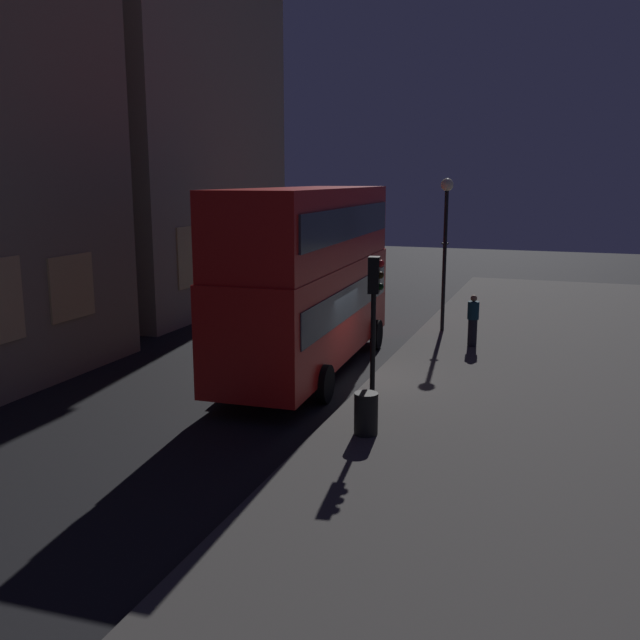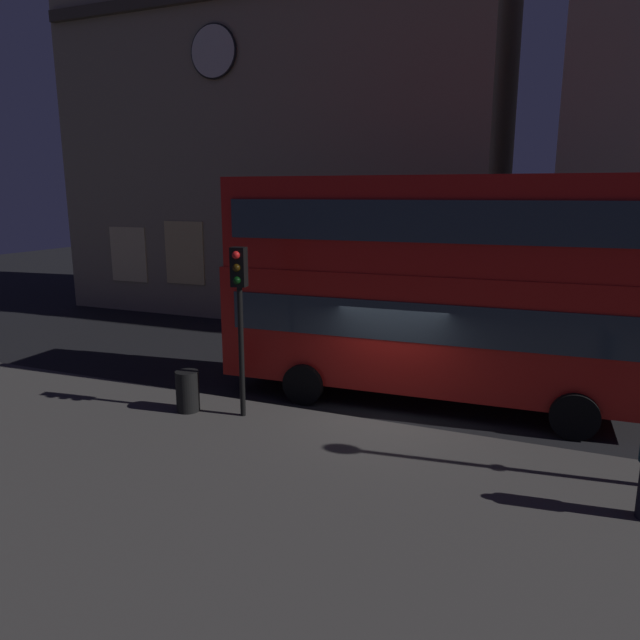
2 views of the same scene
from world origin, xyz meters
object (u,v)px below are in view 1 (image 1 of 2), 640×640
(double_decker_bus, at_px, (309,271))
(traffic_light_far_side, at_px, (320,248))
(street_lamp, at_px, (446,225))
(traffic_light_near_kerb, at_px, (374,302))
(pedestrian, at_px, (473,320))
(litter_bin, at_px, (366,414))

(double_decker_bus, bearing_deg, traffic_light_far_side, 15.30)
(traffic_light_far_side, xyz_separation_m, street_lamp, (-3.53, -6.10, 1.35))
(double_decker_bus, relative_size, traffic_light_near_kerb, 2.66)
(pedestrian, xyz_separation_m, litter_bin, (-9.22, 1.10, -0.42))
(traffic_light_near_kerb, height_order, pedestrian, traffic_light_near_kerb)
(double_decker_bus, height_order, street_lamp, street_lamp)
(traffic_light_near_kerb, bearing_deg, litter_bin, -179.99)
(street_lamp, bearing_deg, double_decker_bus, 156.69)
(street_lamp, bearing_deg, traffic_light_near_kerb, -179.52)
(double_decker_bus, distance_m, street_lamp, 7.26)
(traffic_light_far_side, distance_m, litter_bin, 16.38)
(double_decker_bus, bearing_deg, traffic_light_near_kerb, -142.44)
(pedestrian, bearing_deg, traffic_light_near_kerb, -81.45)
(traffic_light_near_kerb, relative_size, street_lamp, 0.68)
(traffic_light_far_side, bearing_deg, street_lamp, 59.55)
(litter_bin, bearing_deg, traffic_light_near_kerb, 8.85)
(double_decker_bus, distance_m, traffic_light_far_side, 10.65)
(traffic_light_far_side, distance_m, pedestrian, 9.57)
(traffic_light_near_kerb, bearing_deg, double_decker_bus, 31.24)
(traffic_light_far_side, bearing_deg, pedestrian, 52.26)
(traffic_light_near_kerb, height_order, litter_bin, traffic_light_near_kerb)
(traffic_light_far_side, xyz_separation_m, litter_bin, (-14.93, -6.39, -2.09))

